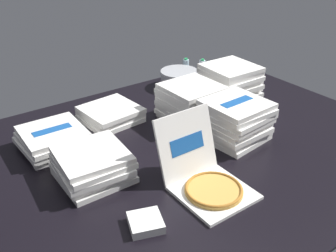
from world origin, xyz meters
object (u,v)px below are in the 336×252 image
(open_pizza_box, at_px, (206,178))
(pizza_stack_right_mid, at_px, (110,114))
(pizza_stack_center_far, at_px, (235,121))
(pizza_stack_center_near, at_px, (191,102))
(pizza_stack_right_near, at_px, (53,139))
(pizza_stack_left_mid, at_px, (92,165))
(ice_bucket, at_px, (179,79))
(water_bottle_1, at_px, (196,86))
(water_bottle_2, at_px, (186,68))
(pizza_stack_right_far, at_px, (230,84))
(napkin_pile, at_px, (146,223))
(water_bottle_0, at_px, (202,69))
(water_bottle_3, at_px, (213,76))

(open_pizza_box, distance_m, pizza_stack_right_mid, 1.13)
(pizza_stack_center_far, bearing_deg, open_pizza_box, -148.92)
(pizza_stack_center_near, xyz_separation_m, pizza_stack_right_near, (-1.07, 0.21, -0.07))
(pizza_stack_left_mid, height_order, ice_bucket, pizza_stack_left_mid)
(water_bottle_1, xyz_separation_m, water_bottle_2, (0.21, 0.42, 0.00))
(open_pizza_box, distance_m, pizza_stack_right_near, 1.13)
(pizza_stack_right_far, height_order, napkin_pile, pizza_stack_right_far)
(water_bottle_0, bearing_deg, ice_bucket, -172.79)
(pizza_stack_right_mid, distance_m, water_bottle_2, 1.14)
(water_bottle_1, relative_size, napkin_pile, 1.16)
(water_bottle_2, height_order, water_bottle_3, same)
(pizza_stack_right_mid, bearing_deg, pizza_stack_center_near, -33.36)
(pizza_stack_center_near, bearing_deg, pizza_stack_right_far, 7.04)
(pizza_stack_right_mid, relative_size, water_bottle_0, 2.25)
(open_pizza_box, distance_m, water_bottle_1, 1.37)
(water_bottle_0, distance_m, water_bottle_1, 0.45)
(pizza_stack_right_mid, height_order, ice_bucket, ice_bucket)
(pizza_stack_right_near, relative_size, water_bottle_1, 2.21)
(napkin_pile, bearing_deg, water_bottle_3, 38.47)
(ice_bucket, xyz_separation_m, water_bottle_3, (0.28, -0.16, 0.02))
(ice_bucket, relative_size, napkin_pile, 2.06)
(open_pizza_box, height_order, pizza_stack_center_far, open_pizza_box)
(pizza_stack_right_mid, bearing_deg, water_bottle_0, 13.02)
(pizza_stack_right_mid, xyz_separation_m, water_bottle_0, (1.19, 0.28, 0.04))
(napkin_pile, bearing_deg, pizza_stack_right_near, 95.51)
(open_pizza_box, relative_size, pizza_stack_left_mid, 1.18)
(water_bottle_0, bearing_deg, pizza_stack_right_far, -106.22)
(pizza_stack_right_near, bearing_deg, water_bottle_2, 18.59)
(water_bottle_3, distance_m, napkin_pile, 2.03)
(open_pizza_box, height_order, pizza_stack_right_mid, open_pizza_box)
(napkin_pile, bearing_deg, pizza_stack_center_near, 40.68)
(pizza_stack_right_far, height_order, pizza_stack_right_near, pizza_stack_right_far)
(pizza_stack_left_mid, bearing_deg, open_pizza_box, -44.48)
(pizza_stack_center_near, distance_m, pizza_stack_right_mid, 0.65)
(pizza_stack_right_near, height_order, ice_bucket, ice_bucket)
(pizza_stack_right_far, height_order, water_bottle_1, pizza_stack_right_far)
(ice_bucket, bearing_deg, water_bottle_0, 7.21)
(water_bottle_1, relative_size, water_bottle_3, 1.00)
(pizza_stack_right_far, height_order, ice_bucket, pizza_stack_right_far)
(open_pizza_box, distance_m, pizza_stack_center_far, 0.66)
(water_bottle_3, height_order, napkin_pile, water_bottle_3)
(pizza_stack_right_mid, height_order, water_bottle_2, water_bottle_2)
(water_bottle_0, bearing_deg, open_pizza_box, -129.40)
(open_pizza_box, height_order, pizza_stack_right_near, open_pizza_box)
(water_bottle_3, bearing_deg, water_bottle_1, -161.75)
(water_bottle_0, height_order, napkin_pile, water_bottle_0)
(pizza_stack_left_mid, relative_size, water_bottle_0, 2.28)
(pizza_stack_right_far, height_order, water_bottle_2, pizza_stack_right_far)
(pizza_stack_center_near, bearing_deg, water_bottle_1, 45.60)
(pizza_stack_center_far, relative_size, water_bottle_3, 2.30)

